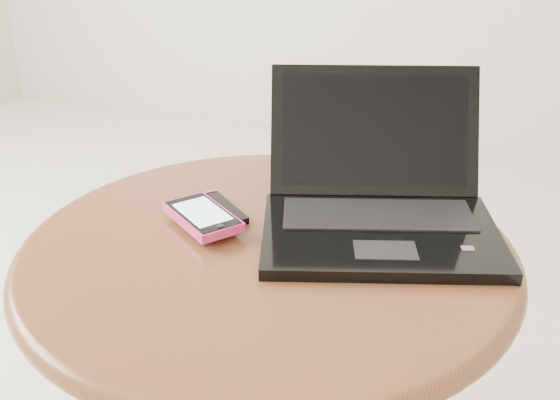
% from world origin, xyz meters
% --- Properties ---
extents(table, '(0.68, 0.68, 0.54)m').
position_xyz_m(table, '(0.04, 0.08, 0.42)').
color(table, '#4D2A14').
rests_on(table, ground).
extents(laptop, '(0.39, 0.39, 0.19)m').
position_xyz_m(laptop, '(0.17, 0.18, 0.57)').
color(laptop, black).
rests_on(laptop, table).
extents(phone_black, '(0.13, 0.12, 0.01)m').
position_xyz_m(phone_black, '(-0.07, 0.14, 0.54)').
color(phone_black, black).
rests_on(phone_black, table).
extents(phone_pink, '(0.14, 0.13, 0.02)m').
position_xyz_m(phone_pink, '(-0.06, 0.09, 0.55)').
color(phone_pink, '#E62F6F').
rests_on(phone_pink, phone_black).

